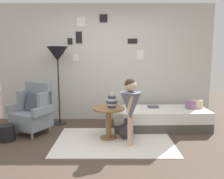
% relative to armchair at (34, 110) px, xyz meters
% --- Properties ---
extents(ground_plane, '(12.00, 12.00, 0.00)m').
position_rel_armchair_xyz_m(ground_plane, '(1.36, -0.99, -0.44)').
color(ground_plane, '#4C3D33').
extents(gallery_wall, '(4.80, 0.12, 2.60)m').
position_rel_armchair_xyz_m(gallery_wall, '(1.35, 0.96, 0.86)').
color(gallery_wall, beige).
rests_on(gallery_wall, ground).
extents(rug, '(2.03, 1.38, 0.01)m').
position_rel_armchair_xyz_m(rug, '(1.55, -0.48, -0.43)').
color(rug, silver).
rests_on(rug, ground).
extents(armchair, '(0.90, 0.82, 0.97)m').
position_rel_armchair_xyz_m(armchair, '(0.00, 0.00, 0.00)').
color(armchair, tan).
rests_on(armchair, ground).
extents(daybed, '(1.92, 0.86, 0.40)m').
position_rel_armchair_xyz_m(daybed, '(2.50, 0.28, -0.24)').
color(daybed, '#4C4742').
rests_on(daybed, ground).
extents(pillow_head, '(0.23, 0.15, 0.16)m').
position_rel_armchair_xyz_m(pillow_head, '(3.27, 0.35, 0.04)').
color(pillow_head, beige).
rests_on(pillow_head, daybed).
extents(pillow_mid, '(0.18, 0.13, 0.15)m').
position_rel_armchair_xyz_m(pillow_mid, '(3.11, 0.28, 0.04)').
color(pillow_mid, gray).
rests_on(pillow_mid, daybed).
extents(side_table, '(0.58, 0.58, 0.57)m').
position_rel_armchair_xyz_m(side_table, '(1.45, -0.33, -0.03)').
color(side_table, olive).
rests_on(side_table, ground).
extents(vase_striped, '(0.20, 0.20, 0.27)m').
position_rel_armchair_xyz_m(vase_striped, '(1.51, -0.32, 0.24)').
color(vase_striped, '#2D384C').
rests_on(vase_striped, side_table).
extents(floor_lamp, '(0.43, 0.43, 1.66)m').
position_rel_armchair_xyz_m(floor_lamp, '(0.37, 0.56, 1.02)').
color(floor_lamp, black).
rests_on(floor_lamp, ground).
extents(person_child, '(0.34, 0.34, 1.13)m').
position_rel_armchair_xyz_m(person_child, '(1.81, -0.65, 0.28)').
color(person_child, '#D8AD8E').
rests_on(person_child, ground).
extents(book_on_daybed, '(0.22, 0.16, 0.03)m').
position_rel_armchair_xyz_m(book_on_daybed, '(2.37, 0.40, -0.02)').
color(book_on_daybed, '#4F4B5D').
rests_on(book_on_daybed, daybed).
extents(demijohn_near, '(0.29, 0.29, 0.37)m').
position_rel_armchair_xyz_m(demijohn_near, '(1.76, -0.34, -0.29)').
color(demijohn_near, '#332D38').
rests_on(demijohn_near, ground).
extents(magazine_basket, '(0.28, 0.28, 0.28)m').
position_rel_armchair_xyz_m(magazine_basket, '(-0.34, -0.44, -0.30)').
color(magazine_basket, black).
rests_on(magazine_basket, ground).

